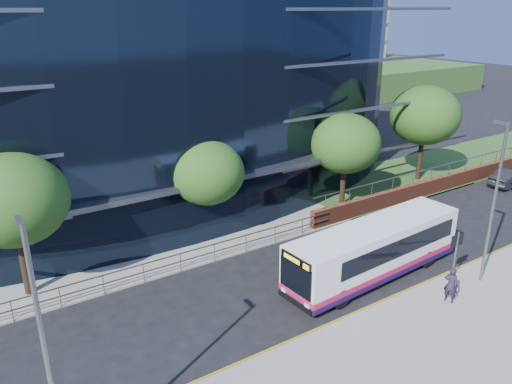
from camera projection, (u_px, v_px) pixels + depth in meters
ground at (361, 299)px, 23.53m from camera, size 200.00×200.00×0.00m
pavement_near at (452, 356)px, 19.59m from camera, size 80.00×8.00×0.15m
kerb at (377, 307)px, 22.72m from camera, size 80.00×0.25×0.16m
yellow_line_outer at (373, 307)px, 22.90m from camera, size 80.00×0.08×0.01m
yellow_line_inner at (371, 305)px, 23.02m from camera, size 80.00×0.08×0.01m
far_forecourt at (151, 242)px, 29.02m from camera, size 50.00×8.00×0.10m
grass_verge at (468, 160)px, 44.48m from camera, size 36.00×8.00×0.12m
glass_office at (116, 82)px, 34.98m from camera, size 44.00×23.10×16.00m
retaining_wall at (479, 173)px, 39.33m from camera, size 34.00×0.40×2.11m
guard_railings at (143, 268)px, 24.60m from camera, size 24.00×0.05×1.10m
apartment_block at (257, 18)px, 80.90m from camera, size 60.00×42.00×30.00m
street_sign at (456, 247)px, 23.85m from camera, size 0.85×0.09×2.80m
tree_far_a at (13, 200)px, 22.17m from camera, size 4.95×4.95×6.98m
tree_far_b at (207, 173)px, 27.94m from camera, size 4.29×4.29×6.05m
tree_far_c at (345, 143)px, 32.59m from camera, size 4.62×4.62×6.51m
tree_far_d at (425, 115)px, 37.78m from camera, size 5.28×5.28×7.44m
tree_dist_e at (279, 74)px, 65.61m from camera, size 4.62×4.62×6.51m
tree_dist_f at (357, 68)px, 75.53m from camera, size 4.29×4.29×6.05m
streetlight_west at (45, 353)px, 13.06m from camera, size 0.15×0.77×8.00m
streetlight_east at (494, 200)px, 23.36m from camera, size 0.15×0.77×8.00m
city_bus at (376, 249)px, 25.04m from camera, size 10.58×2.98×2.83m
parked_car at (511, 177)px, 38.13m from camera, size 4.09×1.53×1.34m
pedestrian at (451, 285)px, 22.77m from camera, size 0.60×0.73×1.74m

